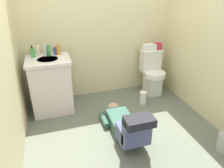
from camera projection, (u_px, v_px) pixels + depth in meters
The scene contains 16 objects.
ground_plane at pixel (121, 128), 2.86m from camera, with size 2.93×3.15×0.04m, color #5F6656.
wall_back at pixel (98, 23), 3.29m from camera, with size 2.59×0.08×2.40m, color beige.
wall_right at pixel (216, 32), 2.66m from camera, with size 0.08×2.15×2.40m, color beige.
toilet at pixel (152, 73), 3.61m from camera, with size 0.36×0.46×0.75m.
vanity_cabinet at pixel (51, 85), 3.08m from camera, with size 0.60×0.52×0.82m.
faucet at pixel (47, 52), 3.00m from camera, with size 0.02×0.02×0.10m, color silver.
person_plumber at pixel (126, 125), 2.61m from camera, with size 0.39×1.06×0.52m.
tissue_box at pixel (149, 47), 3.48m from camera, with size 0.22×0.11×0.10m, color silver.
toiletry_bag at pixel (157, 46), 3.52m from camera, with size 0.12×0.09×0.11m, color #B22D3F.
soap_dispenser at pixel (32, 52), 2.93m from camera, with size 0.06×0.06×0.17m.
bottle_white at pixel (38, 51), 2.94m from camera, with size 0.05×0.05×0.15m, color white.
bottle_clear at pixel (45, 50), 2.96m from camera, with size 0.04×0.04×0.17m, color silver.
bottle_green at pixel (49, 50), 2.98m from camera, with size 0.05×0.05×0.16m, color #509E52.
bottle_blue at pixel (55, 51), 3.04m from camera, with size 0.05×0.05×0.11m, color #3C60B5.
bottle_amber at pixel (58, 50), 3.02m from camera, with size 0.06×0.06×0.15m, color #C7852E.
paper_towel_roll at pixel (143, 98), 3.37m from camera, with size 0.11×0.11×0.21m, color white.
Camera 1 is at (-0.79, -2.18, 1.76)m, focal length 33.77 mm.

